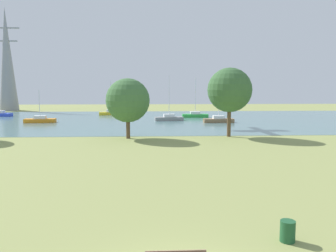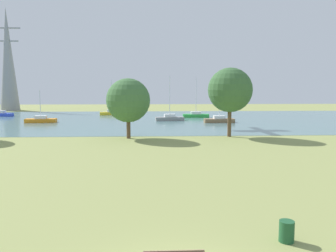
# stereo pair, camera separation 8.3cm
# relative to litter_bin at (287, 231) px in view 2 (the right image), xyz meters

# --- Properties ---
(ground_plane) EXTENTS (160.00, 160.00, 0.00)m
(ground_plane) POSITION_rel_litter_bin_xyz_m (-4.36, 19.41, -0.40)
(ground_plane) COLOR #8C9351
(litter_bin) EXTENTS (0.56, 0.56, 0.80)m
(litter_bin) POSITION_rel_litter_bin_xyz_m (0.00, 0.00, 0.00)
(litter_bin) COLOR #1E512D
(litter_bin) RESTS_ON ground
(water_surface) EXTENTS (140.00, 40.00, 0.02)m
(water_surface) POSITION_rel_litter_bin_xyz_m (-4.36, 47.41, -0.39)
(water_surface) COLOR slate
(water_surface) RESTS_ON ground
(sailboat_green) EXTENTS (4.83, 1.62, 7.47)m
(sailboat_green) POSITION_rel_litter_bin_xyz_m (3.07, 51.54, 0.07)
(sailboat_green) COLOR green
(sailboat_green) RESTS_ON water_surface
(sailboat_brown) EXTENTS (4.83, 1.60, 6.18)m
(sailboat_brown) POSITION_rel_litter_bin_xyz_m (5.65, 42.20, 0.05)
(sailboat_brown) COLOR brown
(sailboat_brown) RESTS_ON water_surface
(sailboat_orange) EXTENTS (4.88, 1.79, 5.20)m
(sailboat_orange) POSITION_rel_litter_bin_xyz_m (-22.89, 43.45, 0.04)
(sailboat_orange) COLOR orange
(sailboat_orange) RESTS_ON water_surface
(sailboat_blue) EXTENTS (5.00, 2.44, 6.71)m
(sailboat_blue) POSITION_rel_litter_bin_xyz_m (-34.48, 55.59, 0.06)
(sailboat_blue) COLOR blue
(sailboat_blue) RESTS_ON water_surface
(sailboat_yellow) EXTENTS (4.95, 2.11, 7.01)m
(sailboat_yellow) POSITION_rel_litter_bin_xyz_m (-13.26, 57.72, 0.06)
(sailboat_yellow) COLOR yellow
(sailboat_yellow) RESTS_ON water_surface
(sailboat_gray) EXTENTS (4.93, 1.98, 7.52)m
(sailboat_gray) POSITION_rel_litter_bin_xyz_m (-2.12, 45.69, 0.07)
(sailboat_gray) COLOR gray
(sailboat_gray) RESTS_ON water_surface
(tree_west_far) EXTENTS (4.86, 4.86, 6.67)m
(tree_west_far) POSITION_rel_litter_bin_xyz_m (-7.68, 26.00, 3.83)
(tree_west_far) COLOR brown
(tree_west_far) RESTS_ON ground
(tree_east_far) EXTENTS (5.07, 5.07, 7.90)m
(tree_east_far) POSITION_rel_litter_bin_xyz_m (3.84, 26.86, 4.94)
(tree_east_far) COLOR brown
(tree_east_far) RESTS_ON ground
(electricity_pylon) EXTENTS (6.40, 4.40, 24.25)m
(electricity_pylon) POSITION_rel_litter_bin_xyz_m (-39.27, 72.27, 11.74)
(electricity_pylon) COLOR gray
(electricity_pylon) RESTS_ON ground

